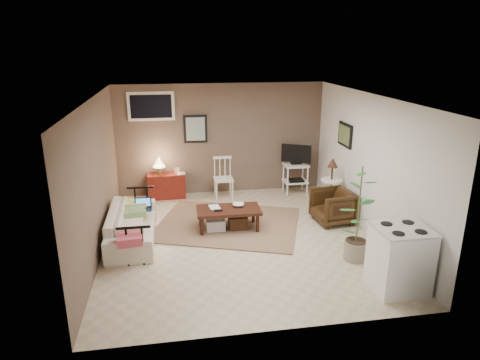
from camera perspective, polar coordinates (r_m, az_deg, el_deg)
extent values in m
plane|color=#C1B293|center=(7.40, -0.05, -7.81)|extent=(5.00, 5.00, 0.00)
cube|color=black|center=(9.24, -5.96, 6.79)|extent=(0.50, 0.03, 0.60)
cube|color=black|center=(8.48, 13.83, 5.88)|extent=(0.03, 0.60, 0.45)
cube|color=white|center=(9.15, -11.77, 9.59)|extent=(0.96, 0.03, 0.60)
cube|color=#84664C|center=(7.94, -1.63, -5.87)|extent=(3.04, 2.73, 0.02)
cube|color=#33160D|center=(7.59, -1.55, -4.03)|extent=(1.14, 0.61, 0.06)
cylinder|color=#33160D|center=(7.43, -5.10, -6.23)|extent=(0.06, 0.06, 0.36)
cylinder|color=#33160D|center=(7.54, 2.36, -5.83)|extent=(0.06, 0.06, 0.36)
cylinder|color=#33160D|center=(7.83, -5.27, -4.96)|extent=(0.06, 0.06, 0.36)
cylinder|color=#33160D|center=(7.93, 1.80, -4.60)|extent=(0.06, 0.06, 0.36)
cube|color=black|center=(7.47, -2.90, -4.07)|extent=(0.14, 0.05, 0.02)
cube|color=#462A19|center=(7.70, -0.28, -5.65)|extent=(0.33, 0.29, 0.24)
cube|color=silver|center=(7.67, -3.28, -5.94)|extent=(0.33, 0.29, 0.21)
imported|color=silver|center=(7.44, -14.25, -5.10)|extent=(0.55, 1.89, 0.74)
cube|color=black|center=(7.66, -12.78, -3.86)|extent=(0.29, 0.20, 0.01)
cube|color=black|center=(7.72, -12.79, -2.89)|extent=(0.29, 0.01, 0.18)
cube|color=blue|center=(7.72, -12.80, -2.91)|extent=(0.25, 0.00, 0.15)
cube|color=maroon|center=(9.34, -9.74, -0.76)|extent=(0.80, 0.35, 0.53)
cylinder|color=#A98B41|center=(9.21, -10.68, 1.22)|extent=(0.09, 0.09, 0.18)
cone|color=#FFEDB7|center=(9.15, -10.75, 2.39)|extent=(0.27, 0.27, 0.21)
cube|color=tan|center=(9.26, -8.37, 1.27)|extent=(0.11, 0.02, 0.13)
cube|color=white|center=(9.17, -2.21, 0.11)|extent=(0.40, 0.40, 0.04)
cylinder|color=white|center=(9.06, -3.14, -1.57)|extent=(0.03, 0.03, 0.40)
cylinder|color=white|center=(9.09, -1.00, -1.47)|extent=(0.03, 0.03, 0.40)
cylinder|color=white|center=(9.38, -3.35, -0.89)|extent=(0.03, 0.03, 0.40)
cylinder|color=white|center=(9.41, -1.29, -0.79)|extent=(0.03, 0.03, 0.40)
cube|color=white|center=(9.22, -2.38, 3.03)|extent=(0.40, 0.04, 0.06)
cube|color=white|center=(9.49, 7.45, 1.99)|extent=(0.52, 0.42, 0.04)
cube|color=white|center=(9.60, 7.36, -0.17)|extent=(0.52, 0.42, 0.03)
cylinder|color=white|center=(9.36, 6.36, -0.18)|extent=(0.03, 0.03, 0.66)
cylinder|color=white|center=(9.48, 8.98, -0.05)|extent=(0.03, 0.03, 0.66)
cylinder|color=white|center=(9.68, 5.80, 0.46)|extent=(0.03, 0.03, 0.66)
cylinder|color=white|center=(9.81, 8.34, 0.58)|extent=(0.03, 0.03, 0.66)
cube|color=black|center=(9.48, 7.46, 2.26)|extent=(0.23, 0.13, 0.03)
cube|color=black|center=(9.43, 7.51, 3.52)|extent=(0.60, 0.36, 0.39)
cube|color=#DB7A55|center=(9.43, 7.51, 3.52)|extent=(0.49, 0.28, 0.32)
cube|color=black|center=(9.55, 7.44, -0.14)|extent=(0.33, 0.23, 0.09)
cylinder|color=white|center=(8.73, 11.85, -3.97)|extent=(0.29, 0.29, 0.03)
cylinder|color=white|center=(8.62, 11.98, -2.04)|extent=(0.06, 0.06, 0.62)
cylinder|color=white|center=(8.52, 12.11, -0.03)|extent=(0.41, 0.41, 0.03)
cylinder|color=#31210D|center=(8.48, 12.18, 0.96)|extent=(0.04, 0.04, 0.27)
cone|color=#3C2318|center=(8.42, 12.27, 2.29)|extent=(0.21, 0.21, 0.18)
imported|color=#31210D|center=(8.10, 12.26, -3.26)|extent=(0.70, 0.74, 0.68)
cylinder|color=gray|center=(6.91, 15.10, -9.02)|extent=(0.34, 0.34, 0.30)
cylinder|color=#4C602D|center=(6.61, 15.62, -3.17)|extent=(0.02, 0.02, 1.19)
cube|color=white|center=(6.18, 20.48, -9.95)|extent=(0.68, 0.63, 0.87)
cube|color=silver|center=(5.99, 20.94, -6.12)|extent=(0.70, 0.65, 0.03)
cylinder|color=black|center=(5.79, 20.38, -6.69)|extent=(0.15, 0.15, 0.01)
cylinder|color=black|center=(5.94, 23.00, -6.37)|extent=(0.15, 0.15, 0.01)
cylinder|color=black|center=(6.04, 18.96, -5.53)|extent=(0.15, 0.15, 0.01)
cylinder|color=black|center=(6.18, 21.51, -5.26)|extent=(0.15, 0.15, 0.01)
imported|color=#33160D|center=(7.65, -0.23, -2.81)|extent=(0.21, 0.09, 0.20)
imported|color=#33160D|center=(7.57, -4.12, -2.90)|extent=(0.18, 0.04, 0.25)
imported|color=#33160D|center=(9.20, -8.42, 1.47)|extent=(0.17, 0.03, 0.22)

